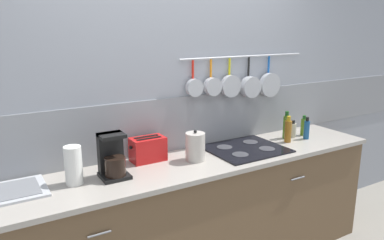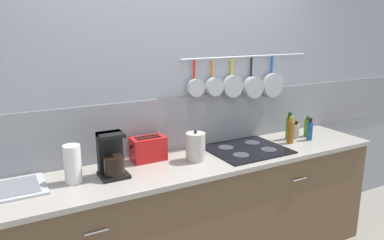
{
  "view_description": "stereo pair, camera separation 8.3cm",
  "coord_description": "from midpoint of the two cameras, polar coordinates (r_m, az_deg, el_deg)",
  "views": [
    {
      "loc": [
        -1.33,
        -2.23,
        1.9
      ],
      "look_at": [
        -0.0,
        0.0,
        1.25
      ],
      "focal_mm": 35.0,
      "sensor_mm": 36.0,
      "label": 1
    },
    {
      "loc": [
        -1.25,
        -2.27,
        1.9
      ],
      "look_at": [
        -0.0,
        0.0,
        1.25
      ],
      "focal_mm": 35.0,
      "sensor_mm": 36.0,
      "label": 2
    }
  ],
  "objects": [
    {
      "name": "coffee_maker",
      "position": [
        2.53,
        -11.19,
        -5.74
      ],
      "size": [
        0.18,
        0.19,
        0.3
      ],
      "color": "black",
      "rests_on": "countertop"
    },
    {
      "name": "bottle_dish_soap",
      "position": [
        3.54,
        17.77,
        -1.09
      ],
      "size": [
        0.05,
        0.05,
        0.19
      ],
      "color": "#4C721E",
      "rests_on": "countertop"
    },
    {
      "name": "cooktop",
      "position": [
        3.06,
        9.15,
        -4.42
      ],
      "size": [
        0.6,
        0.52,
        0.01
      ],
      "color": "black",
      "rests_on": "countertop"
    },
    {
      "name": "bottle_sesame_oil",
      "position": [
        3.41,
        15.26,
        -1.06
      ],
      "size": [
        0.06,
        0.06,
        0.24
      ],
      "color": "#4C721E",
      "rests_on": "countertop"
    },
    {
      "name": "toaster",
      "position": [
        2.79,
        -5.84,
        -4.37
      ],
      "size": [
        0.27,
        0.15,
        0.18
      ],
      "color": "red",
      "rests_on": "countertop"
    },
    {
      "name": "kettle",
      "position": [
        2.77,
        1.39,
        -4.09
      ],
      "size": [
        0.15,
        0.15,
        0.23
      ],
      "color": "beige",
      "rests_on": "countertop"
    },
    {
      "name": "wall_back",
      "position": [
        2.96,
        -2.31,
        1.99
      ],
      "size": [
        7.2,
        0.15,
        2.6
      ],
      "color": "#999EA8",
      "rests_on": "ground_plane"
    },
    {
      "name": "bottle_vinegar",
      "position": [
        3.46,
        16.17,
        -1.57
      ],
      "size": [
        0.06,
        0.06,
        0.15
      ],
      "color": "#BFB799",
      "rests_on": "countertop"
    },
    {
      "name": "bottle_cooking_wine",
      "position": [
        3.29,
        15.56,
        -1.73
      ],
      "size": [
        0.06,
        0.06,
        0.23
      ],
      "color": "#8C5919",
      "rests_on": "countertop"
    },
    {
      "name": "bottle_hot_sauce",
      "position": [
        3.44,
        18.18,
        -1.51
      ],
      "size": [
        0.05,
        0.05,
        0.2
      ],
      "color": "navy",
      "rests_on": "countertop"
    },
    {
      "name": "countertop",
      "position": [
        2.77,
        0.87,
        -6.75
      ],
      "size": [
        3.23,
        0.6,
        0.03
      ],
      "color": "#A59E93",
      "rests_on": "cabinet_base"
    },
    {
      "name": "paper_towel_roll",
      "position": [
        2.48,
        -16.81,
        -6.45
      ],
      "size": [
        0.11,
        0.11,
        0.25
      ],
      "color": "white",
      "rests_on": "countertop"
    },
    {
      "name": "cabinet_base",
      "position": [
        2.97,
        0.83,
        -15.13
      ],
      "size": [
        3.19,
        0.58,
        0.89
      ],
      "color": "brown",
      "rests_on": "ground_plane"
    }
  ]
}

